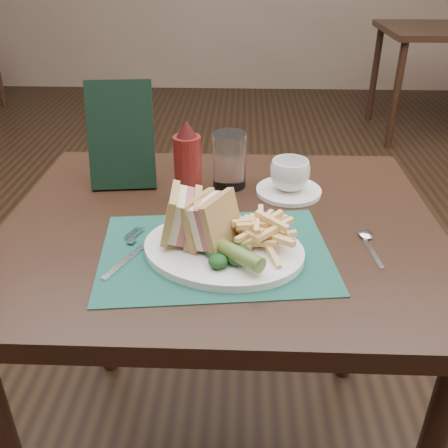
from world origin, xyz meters
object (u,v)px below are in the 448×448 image
(sandwich_half_a, at_px, (170,215))
(table_bg_right, at_px, (440,83))
(table_main, at_px, (221,354))
(plate, at_px, (223,250))
(sandwich_half_b, at_px, (202,218))
(coffee_cup, at_px, (290,175))
(drinking_glass, at_px, (229,160))
(ketchup_bottle, at_px, (188,162))
(placemat, at_px, (215,252))
(check_presenter, at_px, (121,135))
(saucer, at_px, (289,191))

(sandwich_half_a, bearing_deg, table_bg_right, 58.87)
(table_main, height_order, plate, plate)
(sandwich_half_b, distance_m, coffee_cup, 0.31)
(table_main, relative_size, plate, 3.00)
(table_bg_right, relative_size, sandwich_half_b, 9.08)
(coffee_cup, xyz_separation_m, drinking_glass, (-0.14, 0.04, 0.02))
(table_main, xyz_separation_m, ketchup_bottle, (-0.08, 0.09, 0.47))
(sandwich_half_b, bearing_deg, plate, 5.79)
(placemat, xyz_separation_m, check_presenter, (-0.23, 0.30, 0.12))
(placemat, bearing_deg, sandwich_half_b, 151.47)
(ketchup_bottle, bearing_deg, drinking_glass, 42.78)
(sandwich_half_a, xyz_separation_m, saucer, (0.24, 0.24, -0.06))
(plate, xyz_separation_m, sandwich_half_b, (-0.04, 0.02, 0.06))
(table_main, bearing_deg, table_bg_right, 62.20)
(sandwich_half_a, relative_size, ketchup_bottle, 0.53)
(saucer, distance_m, drinking_glass, 0.15)
(sandwich_half_a, distance_m, sandwich_half_b, 0.06)
(saucer, distance_m, ketchup_bottle, 0.25)
(sandwich_half_a, bearing_deg, ketchup_bottle, 83.33)
(saucer, height_order, drinking_glass, drinking_glass)
(plate, relative_size, check_presenter, 1.22)
(placemat, xyz_separation_m, ketchup_bottle, (-0.07, 0.21, 0.09))
(table_main, distance_m, plate, 0.40)
(table_main, relative_size, coffee_cup, 10.00)
(sandwich_half_a, height_order, drinking_glass, drinking_glass)
(placemat, distance_m, check_presenter, 0.40)
(sandwich_half_a, bearing_deg, table_main, 46.13)
(plate, height_order, check_presenter, check_presenter)
(drinking_glass, bearing_deg, table_bg_right, 60.84)
(coffee_cup, height_order, ketchup_bottle, ketchup_bottle)
(sandwich_half_a, height_order, saucer, sandwich_half_a)
(saucer, xyz_separation_m, coffee_cup, (0.00, 0.00, 0.04))
(drinking_glass, distance_m, ketchup_bottle, 0.12)
(table_main, height_order, saucer, saucer)
(coffee_cup, bearing_deg, plate, -118.03)
(plate, relative_size, ketchup_bottle, 1.61)
(table_bg_right, height_order, sandwich_half_b, sandwich_half_b)
(plate, relative_size, drinking_glass, 2.31)
(placemat, relative_size, plate, 1.41)
(sandwich_half_b, distance_m, ketchup_bottle, 0.21)
(table_main, relative_size, check_presenter, 3.66)
(placemat, relative_size, drinking_glass, 3.26)
(check_presenter, bearing_deg, saucer, -12.62)
(table_main, height_order, drinking_glass, drinking_glass)
(table_bg_right, bearing_deg, saucer, -116.46)
(plate, bearing_deg, ketchup_bottle, 126.20)
(ketchup_bottle, height_order, check_presenter, check_presenter)
(table_main, distance_m, check_presenter, 0.58)
(plate, xyz_separation_m, saucer, (0.14, 0.26, -0.00))
(table_main, height_order, coffee_cup, coffee_cup)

